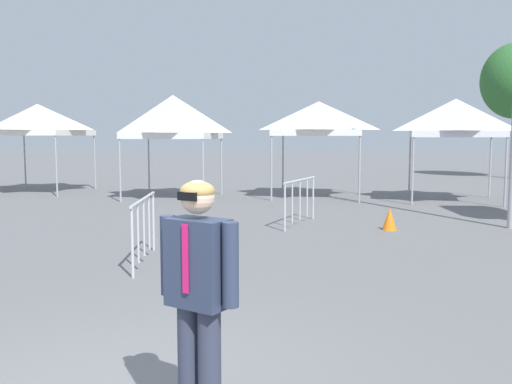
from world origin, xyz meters
TOP-DOWN VIEW (x-y plane):
  - canopy_tent_behind_right at (-9.94, 15.08)m, footprint 3.20×3.20m
  - canopy_tent_far_right at (-4.37, 14.04)m, footprint 2.91×2.91m
  - canopy_tent_far_left at (0.33, 15.22)m, footprint 2.92×2.92m
  - canopy_tent_left_of_center at (4.66, 14.86)m, footprint 2.86×2.86m
  - person_foreground at (0.72, -0.23)m, footprint 0.61×0.38m
  - crowd_barrier_near_person at (0.39, 9.15)m, footprint 0.52×2.06m
  - crowd_barrier_by_lift at (-1.69, 4.74)m, footprint 0.50×2.06m
  - traffic_cone_lot_center at (2.41, 8.79)m, footprint 0.32×0.32m

SIDE VIEW (x-z plane):
  - traffic_cone_lot_center at x=2.41m, z-range 0.00..0.50m
  - crowd_barrier_near_person at x=0.39m, z-range 0.22..1.29m
  - crowd_barrier_by_lift at x=-1.69m, z-range 0.22..1.29m
  - person_foreground at x=0.72m, z-range 0.14..1.92m
  - canopy_tent_left_of_center at x=4.66m, z-range 1.01..4.25m
  - canopy_tent_far_left at x=0.33m, z-range 1.03..4.25m
  - canopy_tent_behind_right at x=-9.94m, z-range 1.04..4.28m
  - canopy_tent_far_right at x=-4.37m, z-range 0.99..4.40m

